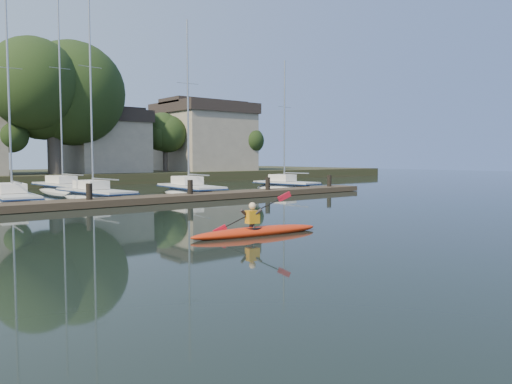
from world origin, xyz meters
TOP-DOWN VIEW (x-y plane):
  - ground at (0.00, 0.00)m, footprint 160.00×160.00m
  - kayak at (-2.35, 1.50)m, footprint 4.74×1.29m
  - dock at (0.00, 14.00)m, footprint 34.00×2.00m
  - sailboat_1 at (-5.54, 18.41)m, footprint 2.56×7.88m
  - sailboat_2 at (-0.82, 18.76)m, footprint 2.74×8.42m
  - sailboat_3 at (5.63, 18.22)m, footprint 2.98×8.29m
  - sailboat_4 at (14.62, 18.27)m, footprint 2.72×6.87m
  - sailboat_6 at (-0.13, 26.30)m, footprint 2.57×9.78m
  - shore at (1.61, 40.29)m, footprint 90.00×25.25m

SIDE VIEW (x-z plane):
  - sailboat_3 at x=5.63m, z-range -6.73..6.34m
  - sailboat_4 at x=14.62m, z-range -5.88..5.51m
  - sailboat_6 at x=-0.13m, z-range -7.87..7.52m
  - sailboat_1 at x=-5.54m, z-range -6.51..6.16m
  - sailboat_2 at x=-0.82m, z-range -7.02..6.68m
  - ground at x=0.00m, z-range 0.00..0.00m
  - kayak at x=-2.35m, z-range -0.57..0.93m
  - dock at x=0.00m, z-range -0.70..1.10m
  - shore at x=1.61m, z-range -3.15..9.60m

